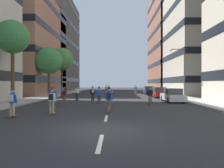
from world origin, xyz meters
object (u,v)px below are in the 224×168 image
at_px(skater_2, 52,99).
at_px(skater_1, 77,92).
at_px(parked_car_near, 173,96).
at_px(skater_12, 93,93).
at_px(skater_0, 106,89).
at_px(street_tree_near, 13,38).
at_px(skater_3, 62,91).
at_px(skater_11, 109,98).
at_px(skater_5, 51,94).
at_px(skater_8, 64,95).
at_px(streetlamp_right, 182,68).
at_px(skater_4, 150,95).
at_px(parked_car_mid, 148,90).
at_px(skater_13, 12,101).
at_px(skater_9, 54,97).
at_px(street_tree_far, 62,59).
at_px(street_tree_mid, 49,61).
at_px(parked_car_far, 159,93).
at_px(skater_6, 109,89).
at_px(skater_7, 136,89).
at_px(skater_10, 99,94).

bearing_deg(skater_2, skater_1, 91.99).
bearing_deg(parked_car_near, skater_12, 176.60).
bearing_deg(skater_0, street_tree_near, -117.04).
relative_size(skater_3, skater_11, 1.00).
bearing_deg(skater_5, skater_8, -45.63).
xyz_separation_m(streetlamp_right, skater_5, (-15.21, -5.82, -3.12)).
distance_m(street_tree_near, skater_12, 10.19).
bearing_deg(skater_1, skater_4, -31.08).
height_order(parked_car_mid, skater_13, skater_13).
xyz_separation_m(skater_9, skater_12, (2.61, 6.40, 0.03)).
bearing_deg(skater_12, street_tree_far, 116.25).
bearing_deg(skater_0, skater_1, -103.00).
bearing_deg(skater_11, skater_4, 50.73).
xyz_separation_m(street_tree_mid, skater_11, (10.02, -16.69, -4.66)).
distance_m(skater_0, skater_3, 10.82).
bearing_deg(skater_4, skater_12, 148.57).
bearing_deg(skater_12, skater_11, -75.73).
bearing_deg(street_tree_mid, parked_car_mid, 23.15).
bearing_deg(skater_13, skater_1, 82.01).
distance_m(skater_3, skater_11, 15.65).
relative_size(parked_car_near, skater_4, 2.47).
bearing_deg(parked_car_far, skater_6, 127.71).
bearing_deg(parked_car_far, skater_4, -107.14).
relative_size(skater_8, skater_13, 1.00).
bearing_deg(parked_car_near, streetlamp_right, 57.85).
bearing_deg(parked_car_near, street_tree_mid, 152.53).
height_order(skater_6, skater_12, same).
relative_size(parked_car_mid, skater_5, 2.47).
bearing_deg(parked_car_mid, skater_8, -118.82).
relative_size(skater_1, skater_4, 1.00).
height_order(parked_car_near, skater_7, skater_7).
bearing_deg(skater_5, streetlamp_right, 20.93).
distance_m(street_tree_near, skater_3, 10.59).
relative_size(skater_5, skater_6, 1.00).
bearing_deg(skater_5, street_tree_mid, 109.30).
height_order(parked_car_mid, skater_10, skater_10).
relative_size(street_tree_mid, skater_7, 4.31).
distance_m(skater_5, skater_6, 19.95).
bearing_deg(skater_4, skater_9, -162.43).
distance_m(street_tree_far, skater_0, 10.72).
bearing_deg(skater_2, skater_13, -150.67).
bearing_deg(skater_5, parked_car_far, 35.39).
bearing_deg(skater_1, street_tree_mid, 129.33).
xyz_separation_m(parked_car_near, skater_8, (-11.20, -4.28, 0.32)).
xyz_separation_m(skater_0, skater_8, (-3.09, -19.25, 0.00)).
height_order(streetlamp_right, skater_12, streetlamp_right).
xyz_separation_m(street_tree_mid, skater_0, (8.87, 6.15, -4.66)).
xyz_separation_m(skater_5, skater_11, (6.09, -5.48, 0.00)).
distance_m(skater_3, skater_8, 10.72).
height_order(skater_8, skater_11, same).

